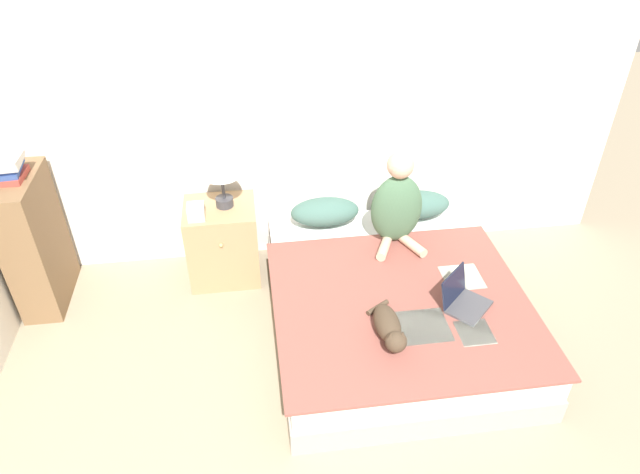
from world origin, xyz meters
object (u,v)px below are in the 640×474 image
Objects in this scene: tissue_box at (196,211)px; book_stack_top at (8,168)px; cat_tabby at (389,327)px; pillow_far at (416,205)px; bookshelf at (35,242)px; bed at (393,305)px; nightstand at (223,242)px; pillow_near at (325,212)px; table_lamp at (221,167)px; laptop_open at (464,300)px; person_sitting at (397,205)px.

tissue_box is 1.22m from book_stack_top.
book_stack_top is (-2.30, 1.13, 0.64)m from cat_tabby.
bookshelf reaches higher than pillow_far.
bed is at bearing -14.80° from bookshelf.
nightstand is 2.55× the size of book_stack_top.
table_lamp reaches higher than pillow_near.
table_lamp is (-1.48, -0.05, 0.48)m from pillow_far.
pillow_near and pillow_far have the same top height.
bookshelf is at bearing 118.61° from laptop_open.
bookshelf is (-1.35, -0.10, -0.44)m from table_lamp.
bed is 1.53m from tissue_box.
tissue_box is at bearing -1.88° from book_stack_top.
cat_tabby is (0.20, -1.28, -0.02)m from pillow_near.
tissue_box is 0.14× the size of bookshelf.
tissue_box is at bearing -135.66° from cat_tabby.
bed is 0.93m from pillow_far.
person_sitting is (0.48, -0.30, 0.21)m from pillow_near.
bookshelf is at bearing -175.72° from table_lamp.
book_stack_top is at bearing 178.12° from tissue_box.
pillow_near is at bearing 148.04° from person_sitting.
pillow_far is 1.03× the size of cat_tabby.
pillow_near is 2.15× the size of book_stack_top.
laptop_open is at bearing -34.12° from table_lamp.
bed is at bearing 101.81° from laptop_open.
tissue_box is (-0.20, -0.14, -0.27)m from table_lamp.
cat_tabby is 1.58m from nightstand.
book_stack_top reaches higher than laptop_open.
person_sitting is 1.15× the size of nightstand.
nightstand is (-1.54, 1.00, -0.11)m from laptop_open.
book_stack_top reaches higher than cat_tabby.
bed is 3.74× the size of cat_tabby.
pillow_near is at bearing 4.09° from bookshelf.
laptop_open is 1.84m from nightstand.
laptop_open is 2.99m from bookshelf.
tissue_box is at bearing 175.47° from person_sitting.
nightstand is at bearing -175.43° from pillow_near.
table_lamp is (-1.50, 1.01, 0.53)m from laptop_open.
pillow_near is 1.29m from cat_tabby.
laptop_open is 1.93m from tissue_box.
laptop_open is at bearing -89.06° from pillow_far.
pillow_near is 0.52× the size of bookshelf.
person_sitting reaches higher than bookshelf.
book_stack_top is at bearing 96.80° from bookshelf.
pillow_near is 3.78× the size of tissue_box.
table_lamp reaches higher than cat_tabby.
pillow_near is 0.73× the size of person_sitting.
bed is 0.93m from pillow_near.
table_lamp is 0.43× the size of bookshelf.
laptop_open is 3.06m from book_stack_top.
laptop_open reaches higher than pillow_far.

